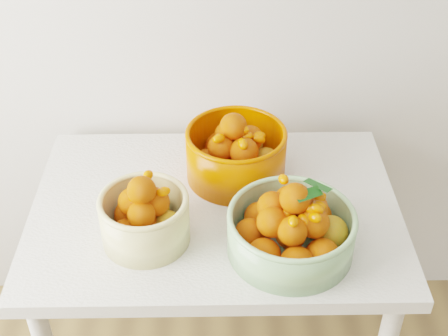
{
  "coord_description": "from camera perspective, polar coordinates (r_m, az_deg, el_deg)",
  "views": [
    {
      "loc": [
        -0.29,
        0.31,
        1.86
      ],
      "look_at": [
        -0.27,
        1.54,
        0.92
      ],
      "focal_mm": 50.0,
      "sensor_mm": 36.0,
      "label": 1
    }
  ],
  "objects": [
    {
      "name": "table",
      "position": [
        1.77,
        -0.77,
        -5.77
      ],
      "size": [
        1.0,
        0.7,
        0.75
      ],
      "color": "silver",
      "rests_on": "ground"
    },
    {
      "name": "bowl_cream",
      "position": [
        1.57,
        -7.27,
        -4.42
      ],
      "size": [
        0.28,
        0.28,
        0.19
      ],
      "rotation": [
        0.0,
        0.0,
        0.27
      ],
      "color": "#D9C984",
      "rests_on": "table"
    },
    {
      "name": "bowl_green",
      "position": [
        1.54,
        6.21,
        -5.57
      ],
      "size": [
        0.4,
        0.4,
        0.2
      ],
      "rotation": [
        0.0,
        0.0,
        -0.35
      ],
      "color": "#85B17A",
      "rests_on": "table"
    },
    {
      "name": "bowl_orange",
      "position": [
        1.76,
        1.11,
        1.39
      ],
      "size": [
        0.36,
        0.36,
        0.2
      ],
      "rotation": [
        0.0,
        0.0,
        -0.31
      ],
      "color": "#C94200",
      "rests_on": "table"
    }
  ]
}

